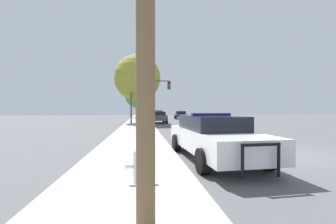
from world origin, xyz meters
name	(u,v)px	position (x,y,z in m)	size (l,w,h in m)	color
ground_plane	(272,154)	(0.00, 0.00, 0.00)	(110.00, 110.00, 0.00)	#565659
sidewalk_left	(133,156)	(-5.10, 0.00, 0.07)	(3.00, 110.00, 0.13)	#ADA89E
police_car	(213,136)	(-2.42, -0.51, 0.76)	(2.30, 5.33, 1.52)	white
fire_hydrant	(139,164)	(-4.85, -3.05, 0.51)	(0.56, 0.24, 0.71)	white
traffic_light	(148,92)	(-4.08, 16.21, 3.51)	(4.26, 0.35, 4.70)	#424247
car_background_distant	(159,113)	(-0.92, 41.76, 0.75)	(2.14, 4.47, 1.39)	silver
car_background_midblock	(158,117)	(-2.79, 18.94, 0.74)	(2.03, 4.07, 1.37)	#474C51
car_background_oncoming	(181,115)	(1.84, 29.59, 0.70)	(2.26, 4.37, 1.33)	#333856
tree_sidewalk_mid	(137,78)	(-5.21, 17.96, 5.20)	(5.23, 5.23, 7.71)	brown
tree_sidewalk_far	(138,96)	(-5.43, 34.12, 4.18)	(4.62, 4.62, 6.37)	brown
traffic_cone	(142,155)	(-4.78, -1.87, 0.45)	(0.32, 0.32, 0.64)	orange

